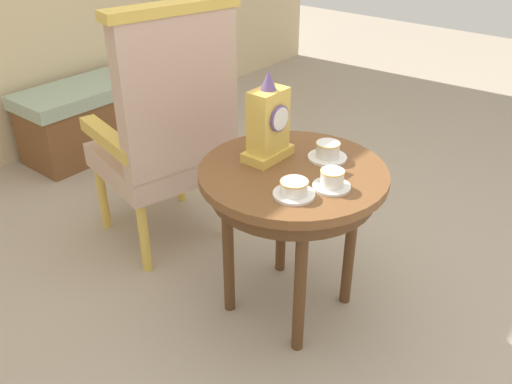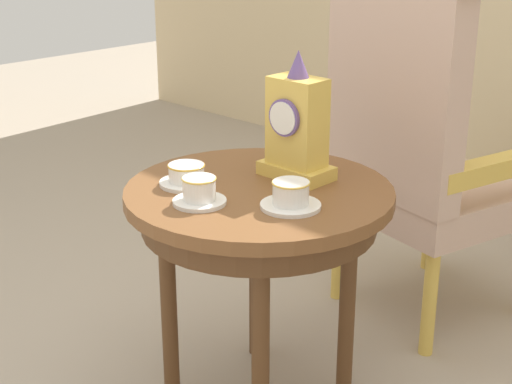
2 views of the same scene
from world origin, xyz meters
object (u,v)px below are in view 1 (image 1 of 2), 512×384
(teacup_right, at_px, (332,180))
(mantel_clock, at_px, (268,124))
(teacup_left, at_px, (294,189))
(teacup_center, at_px, (328,152))
(armchair, at_px, (167,129))
(window_bench, at_px, (94,116))
(side_table, at_px, (292,188))

(teacup_right, xyz_separation_m, mantel_clock, (0.04, 0.31, 0.11))
(teacup_left, xyz_separation_m, teacup_center, (0.30, 0.06, 0.00))
(mantel_clock, bearing_deg, teacup_center, -52.16)
(armchair, distance_m, window_bench, 1.28)
(teacup_left, relative_size, mantel_clock, 0.42)
(teacup_center, relative_size, mantel_clock, 0.43)
(side_table, bearing_deg, mantel_clock, 82.73)
(side_table, height_order, teacup_left, teacup_left)
(side_table, distance_m, armchair, 0.70)
(teacup_center, distance_m, armchair, 0.76)
(teacup_left, distance_m, teacup_right, 0.14)
(side_table, relative_size, teacup_center, 4.72)
(window_bench, bearing_deg, teacup_right, -102.43)
(side_table, xyz_separation_m, window_bench, (0.42, 1.85, -0.33))
(mantel_clock, distance_m, window_bench, 1.86)
(teacup_left, height_order, armchair, armchair)
(teacup_left, height_order, teacup_right, teacup_right)
(armchair, xyz_separation_m, window_bench, (0.40, 1.16, -0.37))
(teacup_right, relative_size, window_bench, 0.14)
(side_table, bearing_deg, teacup_right, -97.69)
(mantel_clock, height_order, window_bench, mantel_clock)
(teacup_left, bearing_deg, mantel_clock, 55.60)
(teacup_center, bearing_deg, teacup_right, -143.21)
(teacup_right, bearing_deg, window_bench, 77.57)
(side_table, bearing_deg, armchair, 87.92)
(mantel_clock, relative_size, window_bench, 0.36)
(teacup_center, height_order, armchair, armchair)
(teacup_right, xyz_separation_m, armchair, (0.05, 0.87, -0.07))
(side_table, xyz_separation_m, teacup_left, (-0.15, -0.11, 0.10))
(teacup_left, relative_size, teacup_right, 1.08)
(teacup_center, xyz_separation_m, mantel_clock, (-0.14, 0.17, 0.11))
(teacup_center, bearing_deg, teacup_left, -167.90)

